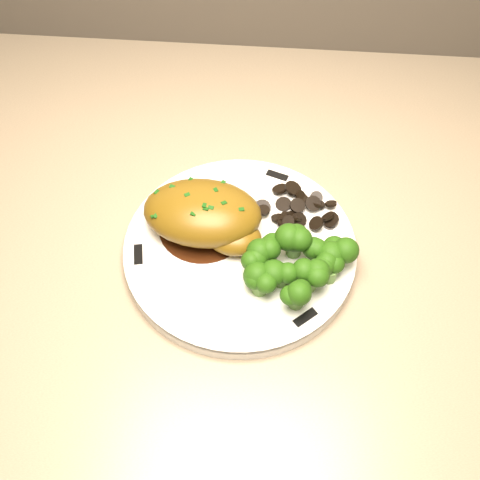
# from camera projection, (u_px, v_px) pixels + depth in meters

# --- Properties ---
(counter) EXTENTS (2.01, 0.66, 0.99)m
(counter) POSITION_uv_depth(u_px,v_px,m) (317.00, 380.00, 1.01)
(counter) COLOR #513125
(counter) RESTS_ON ground
(plate) EXTENTS (0.27, 0.27, 0.02)m
(plate) POSITION_uv_depth(u_px,v_px,m) (240.00, 250.00, 0.63)
(plate) COLOR white
(plate) RESTS_ON counter
(rim_accent_0) EXTENTS (0.03, 0.02, 0.00)m
(rim_accent_0) POSITION_uv_depth(u_px,v_px,m) (277.00, 176.00, 0.68)
(rim_accent_0) COLOR black
(rim_accent_0) RESTS_ON plate
(rim_accent_1) EXTENTS (0.01, 0.03, 0.00)m
(rim_accent_1) POSITION_uv_depth(u_px,v_px,m) (138.00, 255.00, 0.62)
(rim_accent_1) COLOR black
(rim_accent_1) RESTS_ON plate
(rim_accent_2) EXTENTS (0.02, 0.02, 0.00)m
(rim_accent_2) POSITION_uv_depth(u_px,v_px,m) (305.00, 318.00, 0.57)
(rim_accent_2) COLOR black
(rim_accent_2) RESTS_ON plate
(gravy_pool) EXTENTS (0.10, 0.10, 0.00)m
(gravy_pool) POSITION_uv_depth(u_px,v_px,m) (204.00, 227.00, 0.64)
(gravy_pool) COLOR black
(gravy_pool) RESTS_ON plate
(chicken_breast) EXTENTS (0.13, 0.09, 0.05)m
(chicken_breast) POSITION_uv_depth(u_px,v_px,m) (206.00, 216.00, 0.62)
(chicken_breast) COLOR brown
(chicken_breast) RESTS_ON plate
(mushroom_pile) EXTENTS (0.07, 0.05, 0.02)m
(mushroom_pile) POSITION_uv_depth(u_px,v_px,m) (296.00, 210.00, 0.65)
(mushroom_pile) COLOR black
(mushroom_pile) RESTS_ON plate
(broccoli_florets) EXTENTS (0.11, 0.08, 0.04)m
(broccoli_florets) POSITION_uv_depth(u_px,v_px,m) (295.00, 263.00, 0.59)
(broccoli_florets) COLOR #598538
(broccoli_florets) RESTS_ON plate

